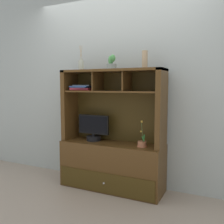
{
  "coord_description": "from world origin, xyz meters",
  "views": [
    {
      "loc": [
        1.35,
        -2.85,
        1.32
      ],
      "look_at": [
        0.0,
        0.0,
        0.99
      ],
      "focal_mm": 40.32,
      "sensor_mm": 36.0,
      "label": 1
    }
  ],
  "objects": [
    {
      "name": "diffuser_bottle",
      "position": [
        -0.43,
        -0.03,
        1.59
      ],
      "size": [
        0.07,
        0.07,
        0.32
      ],
      "color": "#B5BBA9",
      "rests_on": "media_console"
    },
    {
      "name": "media_console",
      "position": [
        0.0,
        0.01,
        0.47
      ],
      "size": [
        1.33,
        0.47,
        1.52
      ],
      "color": "#503315",
      "rests_on": "ground"
    },
    {
      "name": "floor_plane",
      "position": [
        0.0,
        0.0,
        -0.01
      ],
      "size": [
        6.0,
        6.0,
        0.02
      ],
      "primitive_type": "cube",
      "color": "tan",
      "rests_on": "ground"
    },
    {
      "name": "magazine_stack_left",
      "position": [
        -0.42,
        -0.04,
        1.3
      ],
      "size": [
        0.29,
        0.22,
        0.07
      ],
      "color": "#A22B24",
      "rests_on": "media_console"
    },
    {
      "name": "ceramic_vase",
      "position": [
        0.43,
        -0.02,
        1.63
      ],
      "size": [
        0.07,
        0.07,
        0.2
      ],
      "color": "tan",
      "rests_on": "media_console"
    },
    {
      "name": "potted_orchid",
      "position": [
        0.42,
        -0.04,
        0.64
      ],
      "size": [
        0.12,
        0.12,
        0.32
      ],
      "color": "#B76C4A",
      "rests_on": "media_console"
    },
    {
      "name": "tv_monitor",
      "position": [
        -0.28,
        0.01,
        0.74
      ],
      "size": [
        0.44,
        0.19,
        0.34
      ],
      "color": "black",
      "rests_on": "media_console"
    },
    {
      "name": "potted_succulent",
      "position": [
        0.0,
        -0.02,
        1.59
      ],
      "size": [
        0.14,
        0.14,
        0.18
      ],
      "color": "gray",
      "rests_on": "media_console"
    },
    {
      "name": "back_wall",
      "position": [
        0.0,
        0.25,
        1.4
      ],
      "size": [
        6.0,
        0.02,
        2.8
      ],
      "primitive_type": "cube",
      "color": "#AEB6B3",
      "rests_on": "ground"
    }
  ]
}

